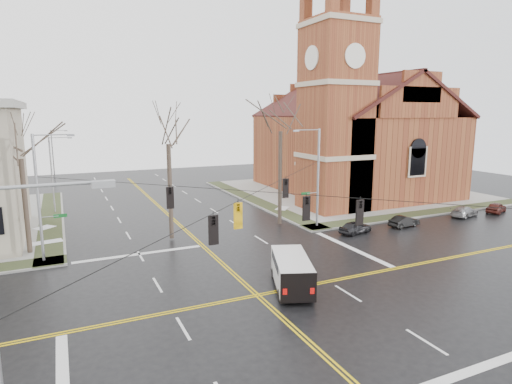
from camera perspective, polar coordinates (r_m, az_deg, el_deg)
name	(u,v)px	position (r m, az deg, el deg)	size (l,w,h in m)	color
ground	(257,295)	(25.79, 0.17, -13.61)	(120.00, 120.00, 0.00)	black
sidewalks	(257,294)	(25.76, 0.17, -13.46)	(80.00, 80.00, 0.17)	gray
road_markings	(257,295)	(25.79, 0.17, -13.60)	(100.00, 100.00, 0.01)	gold
church	(349,129)	(57.75, 12.30, 8.19)	(24.28, 27.48, 27.50)	brown
signal_pole_ne	(316,175)	(39.51, 8.06, 2.28)	(2.75, 0.22, 9.00)	gray
signal_pole_nw	(41,194)	(33.34, -26.78, -0.28)	(2.75, 0.22, 9.00)	gray
signal_pole_sw	(7,376)	(11.40, -30.27, -20.39)	(2.75, 0.22, 9.00)	gray
span_wires	(257,192)	(23.93, 0.18, 0.06)	(23.02, 23.02, 0.03)	black
traffic_signals	(262,207)	(23.49, 0.87, -2.00)	(8.21, 8.26, 1.30)	black
streetlight_north_a	(53,172)	(49.72, -25.43, 2.48)	(2.30, 0.20, 8.00)	gray
streetlight_north_b	(54,155)	(69.61, -25.34, 4.50)	(2.30, 0.20, 8.00)	gray
cargo_van	(291,269)	(26.52, 4.70, -10.22)	(3.73, 5.54, 1.98)	white
parked_car_a	(355,227)	(38.98, 13.10, -4.60)	(1.32, 3.28, 1.12)	black
parked_car_b	(404,221)	(42.51, 19.15, -3.71)	(1.11, 3.18, 1.05)	black
parked_car_c	(464,211)	(49.05, 26.02, -2.33)	(1.52, 3.73, 1.08)	gray
parked_car_d	(496,207)	(52.46, 29.38, -1.81)	(1.35, 3.36, 1.15)	#4D1B16
tree_nw_far	(20,153)	(35.55, -28.93, 4.62)	(4.00, 4.00, 10.62)	#3C2F26
tree_nw_near	(168,138)	(35.47, -11.64, 7.13)	(4.00, 4.00, 11.86)	#3C2F26
tree_ne	(281,125)	(39.68, 3.30, 8.92)	(4.00, 4.00, 13.08)	#3C2F26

